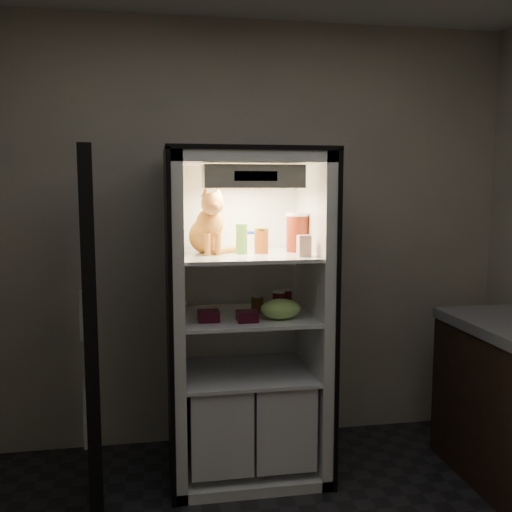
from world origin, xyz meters
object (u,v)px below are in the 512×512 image
(mayo_tub, at_px, (250,241))
(parmesan_shaker, at_px, (242,239))
(pepper_jar, at_px, (298,232))
(soda_can_c, at_px, (279,303))
(refrigerator, at_px, (245,337))
(tabby_cat, at_px, (208,229))
(cream_carton, at_px, (304,246))
(grape_bag, at_px, (281,309))
(berry_box_left, at_px, (209,316))
(salsa_jar, at_px, (261,241))
(condiment_jar, at_px, (257,304))
(berry_box_right, at_px, (247,316))
(soda_can_a, at_px, (279,300))
(soda_can_b, at_px, (286,301))

(mayo_tub, bearing_deg, parmesan_shaker, -113.27)
(pepper_jar, xyz_separation_m, soda_can_c, (-0.13, -0.08, -0.40))
(refrigerator, height_order, tabby_cat, refrigerator)
(mayo_tub, xyz_separation_m, cream_carton, (0.24, -0.35, 0.00))
(cream_carton, distance_m, soda_can_c, 0.38)
(cream_carton, distance_m, grape_bag, 0.37)
(pepper_jar, xyz_separation_m, cream_carton, (-0.02, -0.22, -0.06))
(tabby_cat, distance_m, berry_box_left, 0.50)
(salsa_jar, bearing_deg, mayo_tub, 101.92)
(grape_bag, bearing_deg, pepper_jar, 53.74)
(mayo_tub, relative_size, grape_bag, 0.51)
(tabby_cat, distance_m, condiment_jar, 0.52)
(berry_box_right, bearing_deg, salsa_jar, 57.62)
(berry_box_left, bearing_deg, parmesan_shaker, 31.32)
(tabby_cat, height_order, berry_box_right, tabby_cat)
(parmesan_shaker, distance_m, berry_box_left, 0.47)
(salsa_jar, relative_size, soda_can_a, 1.23)
(refrigerator, bearing_deg, berry_box_left, -141.76)
(soda_can_b, bearing_deg, cream_carton, -75.64)
(soda_can_a, bearing_deg, mayo_tub, 147.12)
(tabby_cat, xyz_separation_m, grape_bag, (0.38, -0.20, -0.44))
(parmesan_shaker, height_order, mayo_tub, parmesan_shaker)
(soda_can_b, xyz_separation_m, berry_box_left, (-0.47, -0.16, -0.04))
(refrigerator, bearing_deg, grape_bag, -50.68)
(condiment_jar, relative_size, berry_box_right, 0.90)
(refrigerator, xyz_separation_m, soda_can_a, (0.21, 0.02, 0.21))
(pepper_jar, height_order, soda_can_a, pepper_jar)
(soda_can_c, relative_size, grape_bag, 0.59)
(salsa_jar, distance_m, soda_can_c, 0.37)
(mayo_tub, distance_m, soda_can_c, 0.42)
(grape_bag, bearing_deg, soda_can_b, 68.24)
(condiment_jar, bearing_deg, berry_box_right, -113.72)
(soda_can_a, bearing_deg, tabby_cat, -177.07)
(tabby_cat, height_order, soda_can_c, tabby_cat)
(parmesan_shaker, height_order, cream_carton, parmesan_shaker)
(cream_carton, relative_size, soda_can_b, 0.89)
(cream_carton, bearing_deg, grape_bag, 168.21)
(parmesan_shaker, relative_size, soda_can_a, 1.46)
(soda_can_b, relative_size, grape_bag, 0.58)
(pepper_jar, height_order, grape_bag, pepper_jar)
(berry_box_left, bearing_deg, pepper_jar, 17.74)
(soda_can_a, distance_m, soda_can_b, 0.06)
(soda_can_b, bearing_deg, parmesan_shaker, -172.78)
(cream_carton, bearing_deg, refrigerator, 141.69)
(salsa_jar, height_order, soda_can_a, salsa_jar)
(mayo_tub, bearing_deg, refrigerator, -111.91)
(refrigerator, relative_size, soda_can_a, 16.11)
(parmesan_shaker, height_order, pepper_jar, pepper_jar)
(mayo_tub, bearing_deg, tabby_cat, -154.79)
(soda_can_c, distance_m, berry_box_right, 0.25)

